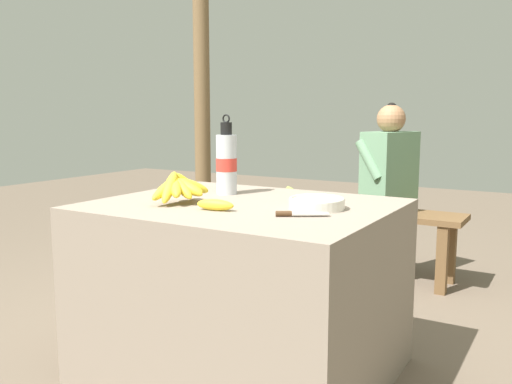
{
  "coord_description": "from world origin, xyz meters",
  "views": [
    {
      "loc": [
        1.12,
        -1.77,
        1.05
      ],
      "look_at": [
        0.03,
        0.05,
        0.74
      ],
      "focal_mm": 38.0,
      "sensor_mm": 36.0,
      "label": 1
    }
  ],
  "objects_px": {
    "wooden_bench": "(344,218)",
    "banana_bunch_ripe": "(180,187)",
    "seated_vendor": "(383,179)",
    "support_post_near": "(202,79)",
    "loose_banana_front": "(215,205)",
    "knife": "(294,214)",
    "serving_bowl": "(317,203)",
    "water_bottle": "(226,163)",
    "banana_bunch_green": "(292,193)"
  },
  "relations": [
    {
      "from": "wooden_bench",
      "to": "banana_bunch_ripe",
      "type": "bearing_deg",
      "value": -91.33
    },
    {
      "from": "seated_vendor",
      "to": "support_post_near",
      "type": "xyz_separation_m",
      "value": [
        -1.6,
        0.29,
        0.68
      ]
    },
    {
      "from": "loose_banana_front",
      "to": "wooden_bench",
      "type": "relative_size",
      "value": 0.1
    },
    {
      "from": "knife",
      "to": "support_post_near",
      "type": "relative_size",
      "value": 0.06
    },
    {
      "from": "banana_bunch_ripe",
      "to": "knife",
      "type": "height_order",
      "value": "banana_bunch_ripe"
    },
    {
      "from": "serving_bowl",
      "to": "knife",
      "type": "bearing_deg",
      "value": -91.21
    },
    {
      "from": "loose_banana_front",
      "to": "support_post_near",
      "type": "bearing_deg",
      "value": 127.46
    },
    {
      "from": "banana_bunch_ripe",
      "to": "seated_vendor",
      "type": "relative_size",
      "value": 0.25
    },
    {
      "from": "banana_bunch_ripe",
      "to": "support_post_near",
      "type": "xyz_separation_m",
      "value": [
        -1.31,
        1.92,
        0.55
      ]
    },
    {
      "from": "water_bottle",
      "to": "banana_bunch_green",
      "type": "xyz_separation_m",
      "value": [
        -0.37,
        1.35,
        -0.34
      ]
    },
    {
      "from": "banana_bunch_ripe",
      "to": "serving_bowl",
      "type": "bearing_deg",
      "value": 16.44
    },
    {
      "from": "water_bottle",
      "to": "seated_vendor",
      "type": "xyz_separation_m",
      "value": [
        0.27,
        1.33,
        -0.19
      ]
    },
    {
      "from": "knife",
      "to": "banana_bunch_green",
      "type": "xyz_separation_m",
      "value": [
        -0.86,
        1.67,
        -0.21
      ]
    },
    {
      "from": "banana_bunch_ripe",
      "to": "seated_vendor",
      "type": "bearing_deg",
      "value": 79.69
    },
    {
      "from": "banana_bunch_ripe",
      "to": "serving_bowl",
      "type": "distance_m",
      "value": 0.54
    },
    {
      "from": "water_bottle",
      "to": "knife",
      "type": "distance_m",
      "value": 0.6
    },
    {
      "from": "banana_bunch_ripe",
      "to": "wooden_bench",
      "type": "height_order",
      "value": "banana_bunch_ripe"
    },
    {
      "from": "knife",
      "to": "wooden_bench",
      "type": "height_order",
      "value": "knife"
    },
    {
      "from": "serving_bowl",
      "to": "water_bottle",
      "type": "bearing_deg",
      "value": 164.26
    },
    {
      "from": "serving_bowl",
      "to": "banana_bunch_green",
      "type": "height_order",
      "value": "serving_bowl"
    },
    {
      "from": "seated_vendor",
      "to": "banana_bunch_ripe",
      "type": "bearing_deg",
      "value": 98.42
    },
    {
      "from": "banana_bunch_ripe",
      "to": "support_post_near",
      "type": "height_order",
      "value": "support_post_near"
    },
    {
      "from": "loose_banana_front",
      "to": "knife",
      "type": "height_order",
      "value": "loose_banana_front"
    },
    {
      "from": "banana_bunch_ripe",
      "to": "loose_banana_front",
      "type": "distance_m",
      "value": 0.23
    },
    {
      "from": "serving_bowl",
      "to": "support_post_near",
      "type": "bearing_deg",
      "value": 135.93
    },
    {
      "from": "loose_banana_front",
      "to": "seated_vendor",
      "type": "height_order",
      "value": "seated_vendor"
    },
    {
      "from": "knife",
      "to": "banana_bunch_ripe",
      "type": "bearing_deg",
      "value": 144.53
    },
    {
      "from": "serving_bowl",
      "to": "water_bottle",
      "type": "height_order",
      "value": "water_bottle"
    },
    {
      "from": "loose_banana_front",
      "to": "support_post_near",
      "type": "xyz_separation_m",
      "value": [
        -1.52,
        1.98,
        0.6
      ]
    },
    {
      "from": "loose_banana_front",
      "to": "banana_bunch_green",
      "type": "height_order",
      "value": "loose_banana_front"
    },
    {
      "from": "serving_bowl",
      "to": "knife",
      "type": "relative_size",
      "value": 1.25
    },
    {
      "from": "knife",
      "to": "support_post_near",
      "type": "xyz_separation_m",
      "value": [
        -1.82,
        1.94,
        0.61
      ]
    },
    {
      "from": "seated_vendor",
      "to": "water_bottle",
      "type": "bearing_deg",
      "value": 97.17
    },
    {
      "from": "knife",
      "to": "wooden_bench",
      "type": "relative_size",
      "value": 0.11
    },
    {
      "from": "seated_vendor",
      "to": "support_post_near",
      "type": "distance_m",
      "value": 1.76
    },
    {
      "from": "serving_bowl",
      "to": "seated_vendor",
      "type": "height_order",
      "value": "seated_vendor"
    },
    {
      "from": "water_bottle",
      "to": "serving_bowl",
      "type": "bearing_deg",
      "value": -15.74
    },
    {
      "from": "serving_bowl",
      "to": "knife",
      "type": "xyz_separation_m",
      "value": [
        -0.0,
        -0.18,
        -0.01
      ]
    },
    {
      "from": "serving_bowl",
      "to": "water_bottle",
      "type": "relative_size",
      "value": 0.6
    },
    {
      "from": "banana_bunch_ripe",
      "to": "wooden_bench",
      "type": "bearing_deg",
      "value": 88.67
    },
    {
      "from": "knife",
      "to": "support_post_near",
      "type": "distance_m",
      "value": 2.73
    },
    {
      "from": "support_post_near",
      "to": "wooden_bench",
      "type": "bearing_deg",
      "value": -11.64
    },
    {
      "from": "wooden_bench",
      "to": "seated_vendor",
      "type": "distance_m",
      "value": 0.38
    },
    {
      "from": "banana_bunch_green",
      "to": "knife",
      "type": "bearing_deg",
      "value": -62.66
    },
    {
      "from": "banana_bunch_ripe",
      "to": "water_bottle",
      "type": "distance_m",
      "value": 0.3
    },
    {
      "from": "knife",
      "to": "seated_vendor",
      "type": "bearing_deg",
      "value": 64.79
    },
    {
      "from": "serving_bowl",
      "to": "loose_banana_front",
      "type": "relative_size",
      "value": 1.37
    },
    {
      "from": "banana_bunch_ripe",
      "to": "loose_banana_front",
      "type": "xyz_separation_m",
      "value": [
        0.21,
        -0.07,
        -0.04
      ]
    },
    {
      "from": "seated_vendor",
      "to": "support_post_near",
      "type": "relative_size",
      "value": 0.42
    },
    {
      "from": "knife",
      "to": "banana_bunch_green",
      "type": "bearing_deg",
      "value": 84.6
    }
  ]
}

